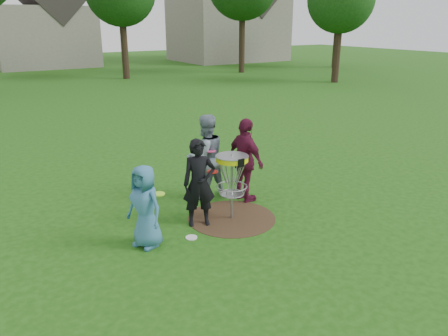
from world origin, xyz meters
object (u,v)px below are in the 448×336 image
player_blue (145,207)px  disc_golf_basket (232,171)px  player_maroon (245,161)px  player_grey (206,157)px  player_black (199,183)px

player_blue → disc_golf_basket: player_blue is taller
player_maroon → player_blue: bearing=101.6°
player_blue → disc_golf_basket: size_ratio=1.10×
player_blue → player_grey: size_ratio=0.79×
player_grey → disc_golf_basket: size_ratio=1.39×
player_blue → player_grey: (2.02, 1.42, 0.20)m
player_blue → player_maroon: size_ratio=0.81×
player_blue → player_maroon: bearing=83.8°
player_black → player_maroon: size_ratio=0.93×
player_black → player_grey: bearing=75.6°
player_maroon → disc_golf_basket: bearing=125.0°
player_black → player_maroon: bearing=40.9°
player_maroon → disc_golf_basket: 1.00m
player_blue → player_grey: player_grey is taller
player_grey → player_maroon: (0.65, -0.62, -0.02)m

